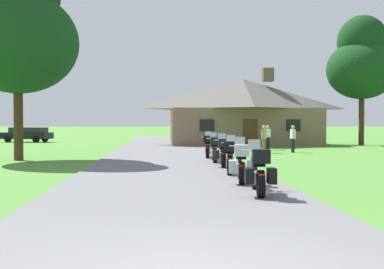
{
  "coord_description": "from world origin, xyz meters",
  "views": [
    {
      "loc": [
        -0.36,
        -4.98,
        1.78
      ],
      "look_at": [
        1.6,
        23.1,
        1.12
      ],
      "focal_mm": 44.49,
      "sensor_mm": 36.0,
      "label": 1
    }
  ],
  "objects": [
    {
      "name": "stone_lodge",
      "position": [
        6.55,
        34.07,
        2.82
      ],
      "size": [
        12.49,
        7.42,
        6.37
      ],
      "color": "brown",
      "rests_on": "ground"
    },
    {
      "name": "parked_black_suv_far_left",
      "position": [
        -12.79,
        40.89,
        0.78
      ],
      "size": [
        4.91,
        2.94,
        1.4
      ],
      "rotation": [
        0.0,
        0.0,
        1.32
      ],
      "color": "black",
      "rests_on": "ground"
    },
    {
      "name": "bystander_white_shirt_near_lodge",
      "position": [
        6.9,
        26.31,
        0.93
      ],
      "size": [
        0.47,
        0.39,
        1.67
      ],
      "rotation": [
        0.0,
        0.0,
        0.6
      ],
      "color": "black",
      "rests_on": "ground"
    },
    {
      "name": "bystander_tan_shirt_beside_signpost",
      "position": [
        5.95,
        23.22,
        0.93
      ],
      "size": [
        0.39,
        0.47,
        1.67
      ],
      "rotation": [
        0.0,
        0.0,
        0.96
      ],
      "color": "#75664C",
      "rests_on": "ground"
    },
    {
      "name": "motorcycle_yellow_third_in_row",
      "position": [
        2.08,
        11.19,
        0.62
      ],
      "size": [
        0.81,
        2.07,
        1.3
      ],
      "rotation": [
        0.0,
        0.0,
        -0.18
      ],
      "color": "black",
      "rests_on": "asphalt_driveway"
    },
    {
      "name": "motorcycle_green_second_in_row",
      "position": [
        2.02,
        8.63,
        0.61
      ],
      "size": [
        0.89,
        2.08,
        1.3
      ],
      "rotation": [
        0.0,
        0.0,
        -0.13
      ],
      "color": "black",
      "rests_on": "asphalt_driveway"
    },
    {
      "name": "motorcycle_blue_fourth_in_row",
      "position": [
        2.19,
        13.78,
        0.61
      ],
      "size": [
        0.83,
        2.08,
        1.3
      ],
      "rotation": [
        0.0,
        0.0,
        -0.09
      ],
      "color": "black",
      "rests_on": "asphalt_driveway"
    },
    {
      "name": "tree_left_near",
      "position": [
        -7.09,
        18.35,
        6.34
      ],
      "size": [
        5.76,
        5.76,
        10.12
      ],
      "color": "#422D19",
      "rests_on": "ground"
    },
    {
      "name": "ground_plane",
      "position": [
        0.0,
        20.0,
        0.0
      ],
      "size": [
        500.0,
        500.0,
        0.0
      ],
      "primitive_type": "plane",
      "color": "#4C8433"
    },
    {
      "name": "motorcycle_black_fifth_in_row",
      "position": [
        2.11,
        16.12,
        0.62
      ],
      "size": [
        0.66,
        2.08,
        1.3
      ],
      "rotation": [
        0.0,
        0.0,
        -0.06
      ],
      "color": "black",
      "rests_on": "asphalt_driveway"
    },
    {
      "name": "tree_right_of_lodge",
      "position": [
        16.2,
        32.86,
        6.85
      ],
      "size": [
        5.69,
        5.69,
        10.59
      ],
      "color": "#422D19",
      "rests_on": "ground"
    },
    {
      "name": "bystander_white_shirt_by_tree",
      "position": [
        7.77,
        23.38,
        0.93
      ],
      "size": [
        0.25,
        0.55,
        1.67
      ],
      "rotation": [
        0.0,
        0.0,
        1.67
      ],
      "color": "black",
      "rests_on": "ground"
    },
    {
      "name": "motorcycle_blue_nearest_to_camera",
      "position": [
        2.03,
        6.3,
        0.61
      ],
      "size": [
        0.84,
        2.08,
        1.3
      ],
      "rotation": [
        0.0,
        0.0,
        -0.1
      ],
      "color": "black",
      "rests_on": "asphalt_driveway"
    },
    {
      "name": "asphalt_driveway",
      "position": [
        0.0,
        18.0,
        0.03
      ],
      "size": [
        6.4,
        80.0,
        0.06
      ],
      "primitive_type": "cube",
      "color": "slate",
      "rests_on": "ground"
    },
    {
      "name": "motorcycle_silver_farthest_in_row",
      "position": [
        2.11,
        18.86,
        0.62
      ],
      "size": [
        0.75,
        2.08,
        1.3
      ],
      "rotation": [
        0.0,
        0.0,
        -0.13
      ],
      "color": "black",
      "rests_on": "asphalt_driveway"
    }
  ]
}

